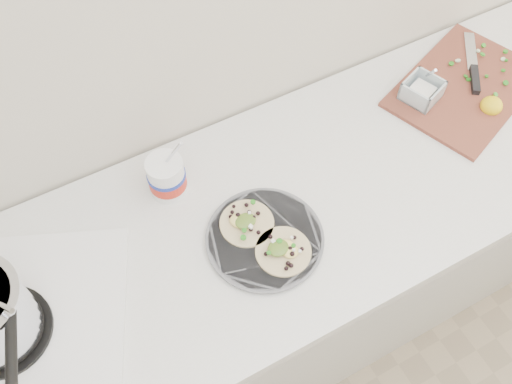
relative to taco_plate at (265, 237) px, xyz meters
name	(u,v)px	position (x,y,z in m)	size (l,w,h in m)	color
counter	(288,269)	(0.14, 0.08, -0.47)	(2.44, 0.66, 0.90)	beige
taco_plate	(265,237)	(0.00, 0.00, 0.00)	(0.29, 0.29, 0.04)	#595A60
tub	(167,174)	(-0.14, 0.25, 0.05)	(0.10, 0.10, 0.22)	white
cutboard	(462,84)	(0.75, 0.17, 0.00)	(0.52, 0.44, 0.07)	brown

